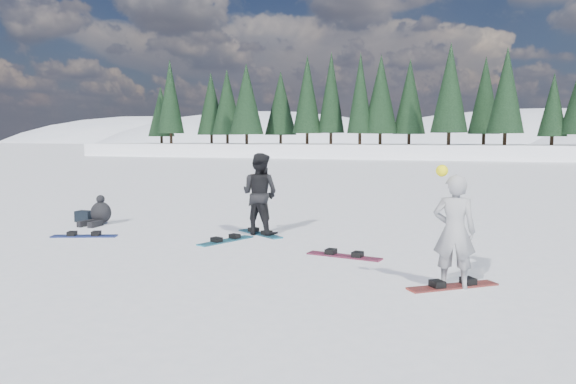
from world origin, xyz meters
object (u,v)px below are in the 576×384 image
object	(u,v)px
snowboarder_man	(260,194)
gear_bag	(85,216)
seated_rider	(100,213)
snowboarder_woman	(454,231)
snowboard_loose_a	(226,241)
snowboard_loose_c	(84,236)
snowboard_loose_b	(344,256)

from	to	relation	value
snowboarder_man	gear_bag	xyz separation A→B (m)	(-5.33, 0.30, -0.82)
snowboarder_man	seated_rider	xyz separation A→B (m)	(-4.63, 0.05, -0.67)
snowboarder_woman	snowboarder_man	distance (m)	5.75
gear_bag	snowboard_loose_a	bearing A→B (deg)	-15.75
snowboarder_woman	snowboard_loose_c	distance (m)	8.61
snowboard_loose_a	seated_rider	bearing A→B (deg)	95.49
seated_rider	gear_bag	xyz separation A→B (m)	(-0.70, 0.25, -0.15)
snowboarder_woman	snowboard_loose_b	bearing A→B (deg)	-41.43
snowboarder_woman	seated_rider	bearing A→B (deg)	-24.58
snowboarder_woman	snowboarder_man	xyz separation A→B (m)	(-4.60, 3.44, 0.08)
snowboarder_woman	gear_bag	bearing A→B (deg)	-24.51
snowboard_loose_b	gear_bag	bearing A→B (deg)	174.65
seated_rider	snowboard_loose_a	bearing A→B (deg)	-12.37
snowboard_loose_b	snowboard_loose_c	world-z (taller)	same
snowboarder_man	snowboard_loose_b	world-z (taller)	snowboarder_man
snowboarder_man	snowboard_loose_a	bearing A→B (deg)	81.35
snowboard_loose_a	snowboard_loose_c	distance (m)	3.43
gear_bag	snowboard_loose_c	world-z (taller)	gear_bag
seated_rider	snowboard_loose_b	size ratio (longest dim) A/B	0.63
snowboarder_man	snowboard_loose_a	distance (m)	1.50
snowboarder_woman	seated_rider	size ratio (longest dim) A/B	2.03
snowboard_loose_a	snowboard_loose_c	size ratio (longest dim) A/B	1.00
snowboard_loose_a	snowboarder_man	bearing A→B (deg)	1.17
seated_rider	snowboard_loose_b	xyz separation A→B (m)	(7.12, -1.87, -0.29)
snowboarder_man	snowboard_loose_c	size ratio (longest dim) A/B	1.30
snowboarder_woman	snowboard_loose_a	size ratio (longest dim) A/B	1.27
snowboard_loose_c	snowboarder_woman	bearing A→B (deg)	-32.61
snowboarder_woman	snowboard_loose_a	distance (m)	5.58
seated_rider	snowboard_loose_b	bearing A→B (deg)	-11.99
gear_bag	seated_rider	bearing A→B (deg)	-19.69
seated_rider	snowboarder_man	bearing A→B (deg)	2.06
gear_bag	snowboard_loose_c	distance (m)	2.49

